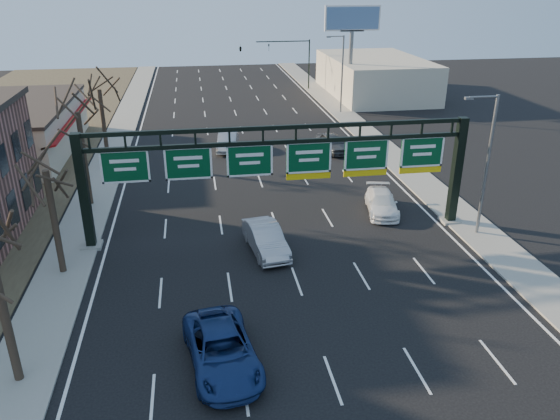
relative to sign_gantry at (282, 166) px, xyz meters
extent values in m
plane|color=black|center=(-0.16, -8.00, -4.63)|extent=(160.00, 160.00, 0.00)
cube|color=gray|center=(-12.96, 12.00, -4.57)|extent=(3.00, 120.00, 0.12)
cube|color=gray|center=(12.64, 12.00, -4.57)|extent=(3.00, 120.00, 0.12)
cube|color=white|center=(-0.16, 12.00, -4.62)|extent=(21.60, 120.00, 0.01)
cube|color=black|center=(-11.86, 0.00, -1.03)|extent=(0.55, 0.55, 7.20)
cube|color=gray|center=(-11.86, 0.00, -4.53)|extent=(1.20, 1.20, 0.20)
cube|color=black|center=(11.54, 0.00, -1.03)|extent=(0.55, 0.55, 7.20)
cube|color=gray|center=(11.54, 0.00, -4.53)|extent=(1.20, 1.20, 0.20)
cube|color=black|center=(-0.16, 0.00, 2.42)|extent=(23.40, 0.25, 0.25)
cube|color=black|center=(-0.16, 0.00, 1.52)|extent=(23.40, 0.25, 0.25)
cube|color=#043F1F|center=(-9.33, 0.00, 0.47)|extent=(2.80, 0.10, 2.00)
cube|color=#043F1F|center=(-5.66, 0.00, 0.47)|extent=(2.80, 0.10, 2.00)
cube|color=#043F1F|center=(-1.99, 0.00, 0.47)|extent=(2.80, 0.10, 2.00)
cube|color=#043F1F|center=(1.67, 0.00, 0.47)|extent=(2.80, 0.10, 2.00)
cube|color=yellow|center=(1.67, 0.00, -0.75)|extent=(2.80, 0.10, 0.40)
cube|color=#043F1F|center=(5.34, 0.00, 0.47)|extent=(2.80, 0.10, 2.00)
cube|color=yellow|center=(5.34, 0.00, -0.75)|extent=(2.80, 0.10, 0.40)
cube|color=#043F1F|center=(9.01, 0.00, 0.47)|extent=(2.80, 0.10, 2.00)
cube|color=yellow|center=(9.01, 0.00, -0.75)|extent=(2.80, 0.10, 0.40)
cube|color=#B9B099|center=(-21.66, 21.00, -2.43)|extent=(10.00, 18.00, 4.40)
cube|color=#332B26|center=(-21.66, 21.00, -0.08)|extent=(10.40, 18.40, 0.30)
cube|color=maroon|center=(-16.56, 21.00, -1.63)|extent=(1.20, 18.00, 0.40)
cube|color=#B9B099|center=(19.84, 42.00, -2.13)|extent=(12.00, 20.00, 5.00)
cylinder|color=#2E2319|center=(-12.96, -12.00, -1.28)|extent=(0.36, 0.36, 6.46)
cylinder|color=#2E2319|center=(-12.96, -3.00, -1.47)|extent=(0.36, 0.36, 6.08)
cylinder|color=#2E2319|center=(-12.96, 7.00, -1.09)|extent=(0.36, 0.36, 6.84)
cylinder|color=#2E2319|center=(-12.96, 17.00, -1.28)|extent=(0.36, 0.36, 6.46)
cylinder|color=slate|center=(12.44, -2.00, -0.01)|extent=(0.20, 0.20, 9.00)
cylinder|color=slate|center=(11.54, -2.00, 4.39)|extent=(1.80, 0.12, 0.12)
cube|color=slate|center=(10.64, -2.00, 4.34)|extent=(0.50, 0.22, 0.15)
cylinder|color=slate|center=(12.44, 32.00, -0.01)|extent=(0.20, 0.20, 9.00)
cylinder|color=slate|center=(11.54, 32.00, 4.39)|extent=(1.80, 0.12, 0.12)
cube|color=slate|center=(10.64, 32.00, 4.34)|extent=(0.50, 0.22, 0.15)
cylinder|color=slate|center=(14.84, 37.00, -0.13)|extent=(0.50, 0.50, 9.00)
cube|color=slate|center=(14.84, 37.00, 4.37)|extent=(3.00, 0.30, 0.20)
cube|color=white|center=(14.84, 37.00, 5.87)|extent=(7.00, 0.30, 3.00)
cube|color=#4D6C9B|center=(14.84, 36.80, 5.87)|extent=(6.60, 0.05, 2.60)
cylinder|color=black|center=(11.64, 47.00, -1.13)|extent=(0.18, 0.18, 7.00)
cylinder|color=black|center=(7.84, 47.00, 2.17)|extent=(7.60, 0.14, 0.14)
imported|color=black|center=(5.84, 47.00, 1.37)|extent=(0.20, 0.20, 1.00)
imported|color=black|center=(1.84, 47.00, 1.37)|extent=(0.54, 0.54, 1.62)
imported|color=navy|center=(-4.61, -12.38, -3.81)|extent=(3.50, 6.22, 1.64)
imported|color=#A3A2A7|center=(-1.36, -2.25, -3.79)|extent=(2.49, 5.27, 1.67)
imported|color=white|center=(7.48, 2.35, -3.92)|extent=(2.91, 5.21, 1.43)
imported|color=#404245|center=(7.63, 16.89, -3.80)|extent=(2.72, 5.10, 1.65)
imported|color=#A1A1A5|center=(-2.12, 19.04, -3.80)|extent=(2.51, 5.23, 1.65)
camera|label=1|loc=(-5.17, -31.37, 10.81)|focal=35.00mm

